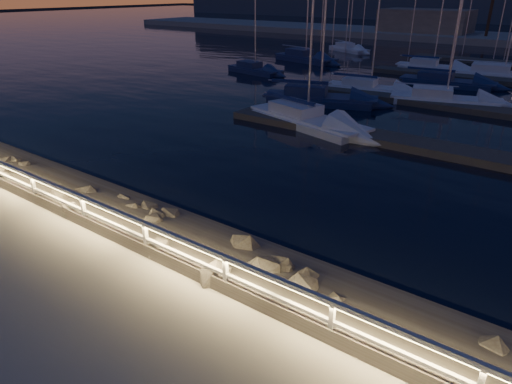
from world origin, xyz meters
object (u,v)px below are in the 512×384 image
Objects in this scene: sailboat_j at (368,87)px; sailboat_f at (443,98)px; sailboat_e at (254,69)px; sailboat_n at (431,66)px; sailboat_m at (348,48)px; sailboat_c at (305,118)px; sailboat_k at (501,74)px; guard_rail at (194,252)px; sailboat_i at (304,57)px; sailboat_a at (317,97)px; sailboat_g at (445,81)px.

sailboat_f is at bearing -13.33° from sailboat_j.
sailboat_n reaches higher than sailboat_e.
sailboat_j is 1.10× the size of sailboat_m.
sailboat_k reaches higher than sailboat_c.
sailboat_j is 0.79× the size of sailboat_k.
sailboat_m is at bearing 113.37° from sailboat_f.
sailboat_e is at bearing 124.30° from guard_rail.
guard_rail is 3.43× the size of sailboat_f.
sailboat_i is at bearing 177.10° from sailboat_k.
sailboat_n is (-6.64, 0.92, -0.04)m from sailboat_k.
sailboat_j is (12.87, -1.90, 0.01)m from sailboat_e.
sailboat_a is 20.78m from sailboat_k.
sailboat_j is at bearing 0.28° from sailboat_e.
sailboat_f is (18.87, -2.53, 0.03)m from sailboat_e.
guard_rail is at bearing -47.05° from sailboat_e.
sailboat_c reaches higher than sailboat_a.
sailboat_a is (-8.60, 21.74, -0.90)m from guard_rail.
sailboat_n is at bearing 63.63° from sailboat_a.
sailboat_k is at bearing 44.82° from sailboat_a.
sailboat_c is at bearing 111.40° from guard_rail.
sailboat_f is (-1.24, 26.95, -0.94)m from guard_rail.
sailboat_i is 1.12× the size of sailboat_n.
sailboat_c is (2.17, -5.32, -0.04)m from sailboat_a.
sailboat_i is 11.03m from sailboat_m.
sailboat_c is at bearing -43.47° from sailboat_m.
guard_rail is at bearing -89.01° from sailboat_a.
sailboat_k reaches higher than guard_rail.
sailboat_g is 7.79m from sailboat_j.
sailboat_a is 9.02m from sailboat_f.
sailboat_e is (-13.67, 13.06, -0.03)m from sailboat_c.
sailboat_m reaches higher than guard_rail.
sailboat_f is 22.49m from sailboat_i.
sailboat_k is (3.20, 6.42, 0.04)m from sailboat_g.
guard_rail is 2.90× the size of sailboat_k.
guard_rail is 28.53m from sailboat_j.
sailboat_i is 20.25m from sailboat_k.
sailboat_j is (-6.00, 0.63, -0.02)m from sailboat_f.
sailboat_i reaches higher than sailboat_m.
guard_rail is at bearing -50.03° from sailboat_i.
sailboat_c is 18.91m from sailboat_e.
sailboat_a is at bearing -110.44° from sailboat_j.
sailboat_c is at bearing -46.14° from sailboat_i.
sailboat_k is 22.27m from sailboat_m.
sailboat_f is at bearing -80.87° from sailboat_g.
guard_rail is 44.01m from sailboat_i.
sailboat_j reaches higher than sailboat_e.
guard_rail is at bearing -103.09° from sailboat_f.
sailboat_f is at bearing 78.56° from sailboat_c.
sailboat_m is (-20.09, 50.15, -0.96)m from guard_rail.
sailboat_e is at bearing -170.03° from sailboat_g.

